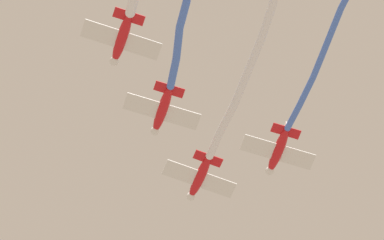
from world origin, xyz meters
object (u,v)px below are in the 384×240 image
Objects in this scene: airplane_lead at (199,178)px; airplane_right_wing at (278,151)px; airplane_slot at (122,39)px; airplane_left_wing at (162,110)px.

airplane_lead is 1.01× the size of airplane_right_wing.
airplane_lead is at bearing -45.16° from airplane_slot.
airplane_left_wing is (5.26, 6.62, 0.00)m from airplane_lead.
airplane_right_wing is (-12.40, -2.08, 0.30)m from airplane_left_wing.
airplane_left_wing reaches higher than airplane_slot.
airplane_lead is at bearing -44.34° from airplane_left_wing.
airplane_left_wing is at bearing 93.90° from airplane_right_wing.
airplane_lead is 8.45m from airplane_left_wing.
airplane_left_wing is 1.00× the size of airplane_right_wing.
airplane_left_wing is 12.58m from airplane_right_wing.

